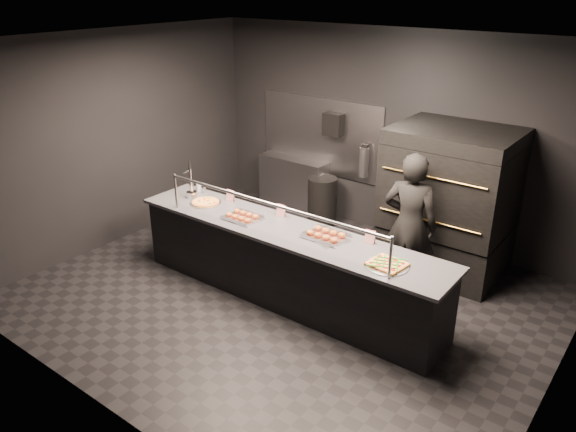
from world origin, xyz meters
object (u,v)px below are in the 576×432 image
object	(u,v)px
prep_shelf	(294,184)
trash_bin	(322,201)
slider_tray_b	(326,235)
square_pizza	(387,265)
pizza_oven	(449,200)
beer_tap	(191,187)
worker	(409,225)
round_pizza	(206,202)
towel_dispenser	(334,124)
slider_tray_a	(242,217)
service_counter	(285,264)
fire_extinguisher	(364,162)

from	to	relation	value
prep_shelf	trash_bin	distance (m)	0.73
slider_tray_b	square_pizza	bearing A→B (deg)	-12.24
pizza_oven	beer_tap	bearing A→B (deg)	-146.60
beer_tap	worker	distance (m)	2.85
prep_shelf	worker	distance (m)	3.01
round_pizza	slider_tray_b	xyz separation A→B (m)	(1.81, 0.08, 0.01)
towel_dispenser	slider_tray_a	xyz separation A→B (m)	(0.30, -2.46, -0.60)
towel_dispenser	round_pizza	xyz separation A→B (m)	(-0.41, -2.38, -0.61)
towel_dispenser	slider_tray_a	distance (m)	2.55
round_pizza	trash_bin	size ratio (longest dim) A/B	0.54
towel_dispenser	beer_tap	distance (m)	2.49
service_counter	trash_bin	world-z (taller)	service_counter
pizza_oven	worker	xyz separation A→B (m)	(-0.12, -0.87, -0.07)
prep_shelf	towel_dispenser	bearing A→B (deg)	5.71
pizza_oven	square_pizza	xyz separation A→B (m)	(0.17, -1.99, -0.03)
towel_dispenser	fire_extinguisher	size ratio (longest dim) A/B	0.69
fire_extinguisher	square_pizza	distance (m)	3.03
worker	trash_bin	bearing A→B (deg)	-39.38
trash_bin	worker	size ratio (longest dim) A/B	0.42
service_counter	square_pizza	bearing A→B (deg)	-3.77
fire_extinguisher	beer_tap	size ratio (longest dim) A/B	0.93
pizza_oven	round_pizza	distance (m)	3.14
beer_tap	prep_shelf	bearing A→B (deg)	90.00
beer_tap	worker	bearing A→B (deg)	19.98
service_counter	round_pizza	world-z (taller)	service_counter
round_pizza	square_pizza	world-z (taller)	square_pizza
trash_bin	square_pizza	bearing A→B (deg)	-44.33
beer_tap	slider_tray_a	size ratio (longest dim) A/B	1.17
trash_bin	worker	distance (m)	2.32
pizza_oven	fire_extinguisher	size ratio (longest dim) A/B	3.78
towel_dispenser	round_pizza	world-z (taller)	towel_dispenser
prep_shelf	square_pizza	xyz separation A→B (m)	(2.97, -2.41, 0.49)
beer_tap	towel_dispenser	bearing A→B (deg)	73.32
prep_shelf	worker	size ratio (longest dim) A/B	0.67
fire_extinguisher	square_pizza	world-z (taller)	fire_extinguisher
round_pizza	slider_tray_b	bearing A→B (deg)	2.65
pizza_oven	square_pizza	bearing A→B (deg)	-85.15
towel_dispenser	round_pizza	bearing A→B (deg)	-99.76
service_counter	trash_bin	bearing A→B (deg)	112.94
pizza_oven	fire_extinguisher	world-z (taller)	pizza_oven
service_counter	towel_dispenser	xyz separation A→B (m)	(-0.90, 2.39, 1.09)
service_counter	pizza_oven	xyz separation A→B (m)	(1.20, 1.90, 0.50)
towel_dispenser	prep_shelf	bearing A→B (deg)	-174.29
slider_tray_b	square_pizza	size ratio (longest dim) A/B	1.26
pizza_oven	square_pizza	world-z (taller)	pizza_oven
beer_tap	worker	size ratio (longest dim) A/B	0.30
slider_tray_a	slider_tray_b	world-z (taller)	slider_tray_b
prep_shelf	slider_tray_a	bearing A→B (deg)	-67.32
pizza_oven	fire_extinguisher	distance (m)	1.63
prep_shelf	beer_tap	distance (m)	2.35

